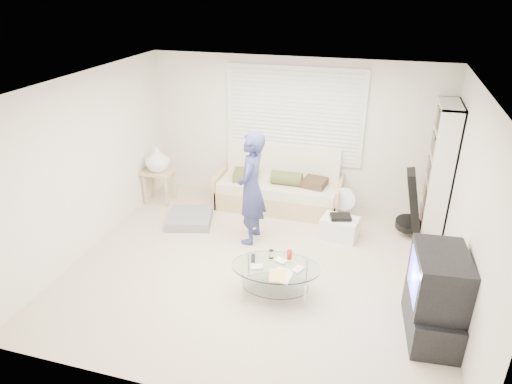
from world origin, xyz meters
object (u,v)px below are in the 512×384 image
(futon_sofa, at_px, (279,189))
(tv_unit, at_px, (435,296))
(bookshelf, at_px, (439,170))
(coffee_table, at_px, (276,272))

(futon_sofa, xyz_separation_m, tv_unit, (2.35, -2.59, 0.16))
(futon_sofa, xyz_separation_m, bookshelf, (2.48, -0.12, 0.68))
(tv_unit, bearing_deg, bookshelf, 87.11)
(tv_unit, height_order, coffee_table, tv_unit)
(bookshelf, bearing_deg, coffee_table, -130.70)
(bookshelf, distance_m, tv_unit, 2.53)
(futon_sofa, distance_m, coffee_table, 2.44)
(tv_unit, xyz_separation_m, coffee_table, (-1.82, 0.21, -0.17))
(bookshelf, relative_size, tv_unit, 1.95)
(bookshelf, relative_size, coffee_table, 1.73)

